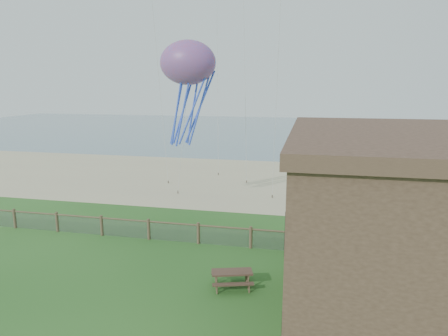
{
  "coord_description": "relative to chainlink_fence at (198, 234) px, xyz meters",
  "views": [
    {
      "loc": [
        5.97,
        -14.57,
        8.82
      ],
      "look_at": [
        1.05,
        8.0,
        4.04
      ],
      "focal_mm": 32.0,
      "sensor_mm": 36.0,
      "label": 1
    }
  ],
  "objects": [
    {
      "name": "picnic_table",
      "position": [
        2.83,
        -4.49,
        -0.17
      ],
      "size": [
        2.11,
        1.82,
        0.76
      ],
      "primitive_type": null,
      "rotation": [
        0.0,
        0.0,
        0.29
      ],
      "color": "brown",
      "rests_on": "ground"
    },
    {
      "name": "ocean",
      "position": [
        0.0,
        60.0,
        -0.55
      ],
      "size": [
        160.0,
        68.0,
        0.02
      ],
      "primitive_type": "cube",
      "color": "slate",
      "rests_on": "ground"
    },
    {
      "name": "sand_beach",
      "position": [
        0.0,
        16.0,
        -0.55
      ],
      "size": [
        72.0,
        20.0,
        0.02
      ],
      "primitive_type": "cube",
      "color": "#C8BD90",
      "rests_on": "ground"
    },
    {
      "name": "ground",
      "position": [
        0.0,
        -6.0,
        -0.55
      ],
      "size": [
        160.0,
        160.0,
        0.0
      ],
      "primitive_type": "plane",
      "color": "#214E1B",
      "rests_on": "ground"
    },
    {
      "name": "chainlink_fence",
      "position": [
        0.0,
        0.0,
        0.0
      ],
      "size": [
        36.2,
        0.2,
        1.25
      ],
      "primitive_type": null,
      "color": "brown",
      "rests_on": "ground"
    },
    {
      "name": "octopus_kite",
      "position": [
        -2.63,
        7.01,
        7.85
      ],
      "size": [
        4.22,
        3.35,
        7.78
      ],
      "primitive_type": null,
      "rotation": [
        0.0,
        0.0,
        -0.19
      ],
      "color": "red"
    }
  ]
}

